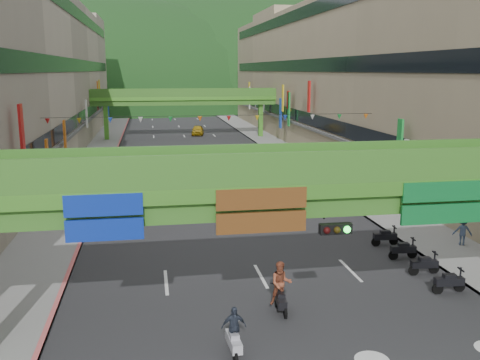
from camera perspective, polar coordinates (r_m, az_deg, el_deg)
road_slab at (r=62.55m, az=-4.90°, el=2.72°), size 18.00×140.00×0.02m
sidewalk_left at (r=62.62m, az=-14.99°, el=2.43°), size 4.00×140.00×0.15m
sidewalk_right at (r=64.36m, az=4.92°, el=3.03°), size 4.00×140.00×0.15m
curb_left at (r=62.47m, az=-13.25°, el=2.51°), size 0.20×140.00×0.18m
curb_right at (r=63.91m, az=3.27°, el=3.01°), size 0.20×140.00×0.18m
building_row_left at (r=63.14m, az=-22.75°, el=10.57°), size 12.80×95.00×19.00m
building_row_right at (r=66.07m, az=11.87°, el=11.22°), size 12.80×95.00×19.00m
overpass_near at (r=18.53m, az=9.40°, el=-2.52°), size 28.00×12.27×7.10m
overpass_far at (r=76.87m, az=-5.91°, el=8.41°), size 28.00×2.20×7.10m
hill_left at (r=172.15m, az=-13.04°, el=8.15°), size 168.00×140.00×112.00m
hill_right at (r=194.16m, az=-0.70°, el=8.81°), size 208.00×176.00×128.00m
bunting_string at (r=42.05m, az=-2.74°, el=6.56°), size 26.00×0.36×0.47m
scooter_rider_mid at (r=22.04m, az=4.39°, el=-11.26°), size 0.95×1.60×2.16m
scooter_rider_left at (r=19.01m, az=-0.67°, el=-15.92°), size 0.89×1.60×1.83m
scooter_rider_far at (r=43.86m, az=-3.38°, el=0.21°), size 0.87×1.59×1.99m
parked_scooter_row at (r=28.39m, az=18.00°, el=-7.78°), size 1.60×7.15×1.08m
car_silver at (r=52.14m, az=-11.65°, el=1.56°), size 2.04×4.74×1.52m
car_yellow at (r=81.38m, az=-4.54°, el=5.31°), size 2.30×4.51×1.47m
pedestrian_dark at (r=41.05m, az=15.45°, el=-1.34°), size 0.94×0.55×1.51m
pedestrian_blue at (r=32.24m, az=22.64°, el=-5.27°), size 0.88×0.73×1.60m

